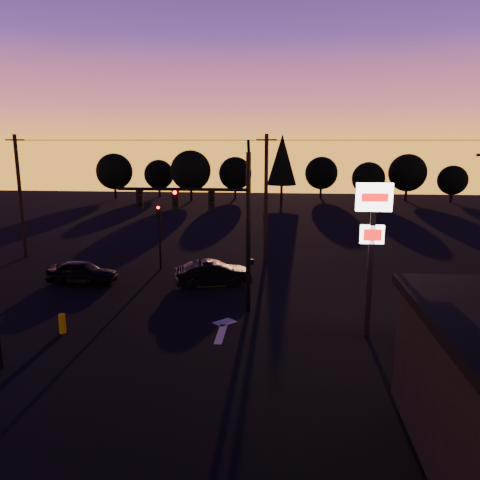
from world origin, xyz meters
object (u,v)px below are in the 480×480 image
object	(u,v)px
secondary_signal	(159,228)
car_mid	(213,273)
traffic_signal_mast	(216,215)
car_left	(82,272)
bollard	(62,324)
suv_parked	(449,350)
pylon_sign	(372,227)

from	to	relation	value
secondary_signal	car_mid	bearing A→B (deg)	-38.77
traffic_signal_mast	car_left	bearing A→B (deg)	156.56
car_left	bollard	bearing A→B (deg)	-161.61
car_left	car_mid	world-z (taller)	car_mid
suv_parked	car_mid	bearing A→B (deg)	133.02
car_mid	suv_parked	distance (m)	14.20
car_mid	suv_parked	world-z (taller)	car_mid
secondary_signal	suv_parked	size ratio (longest dim) A/B	0.84
traffic_signal_mast	car_mid	xyz separation A→B (m)	(-0.81, 4.20, -4.19)
pylon_sign	secondary_signal	bearing A→B (deg)	140.23
pylon_sign	car_mid	xyz separation A→B (m)	(-7.90, 6.70, -4.17)
traffic_signal_mast	pylon_sign	world-z (taller)	traffic_signal_mast
pylon_sign	car_left	bearing A→B (deg)	158.35
bollard	car_left	xyz separation A→B (m)	(-2.26, 7.34, 0.26)
car_left	suv_parked	size ratio (longest dim) A/B	0.80
secondary_signal	pylon_sign	bearing A→B (deg)	-39.77
car_left	pylon_sign	bearing A→B (deg)	-110.32
pylon_sign	car_mid	distance (m)	11.17
car_left	secondary_signal	bearing A→B (deg)	-45.30
car_mid	suv_parked	xyz separation A→B (m)	(10.47, -9.59, -0.02)
pylon_sign	car_left	xyz separation A→B (m)	(-15.89, 6.31, -4.20)
traffic_signal_mast	secondary_signal	bearing A→B (deg)	123.19
bollard	car_mid	world-z (taller)	car_mid
pylon_sign	car_mid	world-z (taller)	pylon_sign
car_mid	pylon_sign	bearing A→B (deg)	-146.97
secondary_signal	suv_parked	bearing A→B (deg)	-41.49
pylon_sign	suv_parked	bearing A→B (deg)	-48.46
traffic_signal_mast	bollard	bearing A→B (deg)	-151.63
traffic_signal_mast	car_mid	size ratio (longest dim) A/B	1.90
secondary_signal	bollard	distance (m)	11.40
pylon_sign	bollard	distance (m)	14.39
car_mid	bollard	bearing A→B (deg)	126.76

